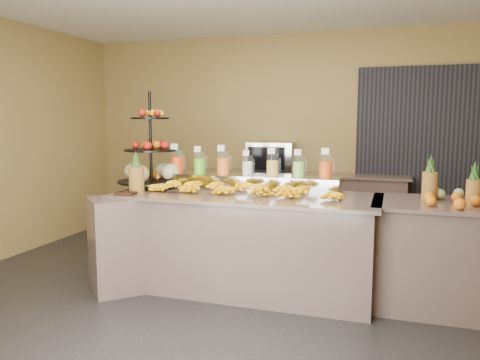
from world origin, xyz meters
The scene contains 20 objects.
ground centered at (0.00, 0.00, 0.00)m, with size 6.00×6.00×0.00m, color black.
room_envelope centered at (0.19, 0.79, 1.88)m, with size 6.04×5.02×2.82m.
buffet_counter centered at (-0.12, 0.26, 0.47)m, with size 2.75×1.25×0.93m.
right_counter centered at (1.70, 0.40, 0.47)m, with size 1.08×0.88×0.93m.
back_ledge centered at (0.00, 2.25, 0.47)m, with size 3.10×0.55×0.93m.
pitcher_tray centered at (-0.07, 0.58, 1.01)m, with size 1.85×0.30×0.15m, color gray.
juice_pitcher_orange_a centered at (-0.85, 0.58, 1.19)m, with size 0.13×0.14×0.32m.
juice_pitcher_green centered at (-0.59, 0.58, 1.18)m, with size 0.12×0.13×0.29m.
juice_pitcher_orange_b centered at (-0.33, 0.58, 1.19)m, with size 0.13×0.13×0.31m.
juice_pitcher_milk centered at (-0.07, 0.58, 1.17)m, with size 0.11×0.11×0.26m.
juice_pitcher_lemon centered at (0.19, 0.58, 1.18)m, with size 0.12×0.13×0.29m.
juice_pitcher_lime centered at (0.45, 0.58, 1.18)m, with size 0.12×0.12×0.28m.
juice_pitcher_orange_c centered at (0.71, 0.58, 1.18)m, with size 0.12×0.13×0.30m.
banana_heap centered at (-0.04, 0.27, 1.01)m, with size 1.87×0.17×0.15m.
fruit_stand centered at (-1.05, 0.49, 1.18)m, with size 0.74×0.74×0.99m.
condiment_caddy centered at (-1.07, -0.08, 0.94)m, with size 0.18×0.13×0.03m, color black.
pineapple_left_a centered at (-1.05, 0.09, 1.08)m, with size 0.15×0.15×0.41m.
pineapple_left_b centered at (-0.92, 0.77, 1.10)m, with size 0.15×0.15×0.44m.
right_fruit_pile centered at (1.78, 0.36, 1.01)m, with size 0.47×0.44×0.25m.
oven_warmer centered at (-0.26, 2.25, 1.13)m, with size 0.61×0.42×0.40m, color gray.
Camera 1 is at (1.32, -3.88, 1.63)m, focal length 35.00 mm.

